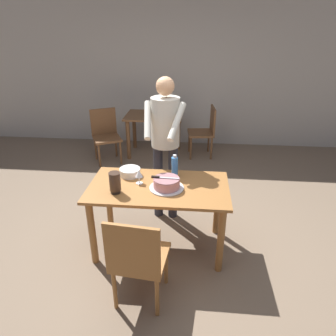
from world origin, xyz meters
name	(u,v)px	position (x,y,z in m)	size (l,w,h in m)	color
ground_plane	(159,246)	(0.00, 0.00, 0.00)	(14.00, 14.00, 0.00)	#7A6651
back_wall	(179,74)	(0.00, 3.30, 1.35)	(10.00, 0.12, 2.70)	#BCB7AD
main_dining_table	(159,197)	(0.00, 0.00, 0.62)	(1.40, 0.76, 0.75)	#9E6633
cake_on_platter	(167,184)	(0.08, -0.04, 0.80)	(0.34, 0.34, 0.11)	silver
cake_knife	(159,177)	(0.01, -0.04, 0.87)	(0.27, 0.04, 0.02)	silver
plate_stack	(130,172)	(-0.33, 0.21, 0.79)	(0.22, 0.22, 0.08)	white
wine_glass_near	(139,174)	(-0.20, 0.04, 0.85)	(0.08, 0.08, 0.14)	silver
water_bottle	(175,167)	(0.14, 0.22, 0.86)	(0.07, 0.07, 0.25)	#387AC6
hurricane_lamp	(115,183)	(-0.39, -0.17, 0.86)	(0.11, 0.11, 0.21)	black
person_cutting_cake	(165,135)	(0.01, 0.59, 1.08)	(0.47, 0.56, 1.72)	#2D2D38
chair_near_side	(138,258)	(-0.08, -0.76, 0.49)	(0.48, 0.48, 0.90)	#9E6633
background_table	(154,124)	(-0.40, 2.60, 0.58)	(1.00, 0.70, 0.74)	brown
background_chair_0	(205,130)	(0.51, 2.61, 0.49)	(0.48, 0.48, 0.90)	brown
background_chair_1	(106,134)	(-1.19, 2.24, 0.49)	(0.59, 0.59, 0.90)	brown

